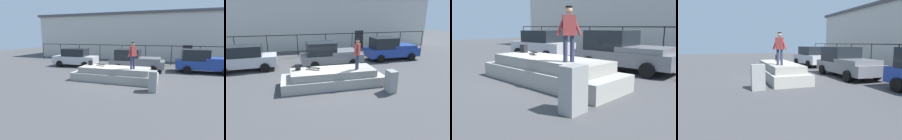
% 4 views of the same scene
% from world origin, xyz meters
% --- Properties ---
extents(ground_plane, '(60.00, 60.00, 0.00)m').
position_xyz_m(ground_plane, '(0.00, 0.00, 0.00)').
color(ground_plane, '#424244').
extents(concrete_ledge, '(5.82, 2.03, 0.95)m').
position_xyz_m(concrete_ledge, '(0.25, -0.44, 0.43)').
color(concrete_ledge, '#9E9B93').
rests_on(concrete_ledge, ground_plane).
extents(skateboarder, '(0.55, 0.72, 1.73)m').
position_xyz_m(skateboarder, '(1.57, -0.78, 1.94)').
color(skateboarder, '#2D334C').
rests_on(skateboarder, concrete_ledge).
extents(skateboard, '(0.81, 0.57, 0.12)m').
position_xyz_m(skateboard, '(-0.85, -0.25, 1.05)').
color(skateboard, black).
rests_on(skateboard, concrete_ledge).
extents(backpack, '(0.29, 0.22, 0.34)m').
position_xyz_m(backpack, '(-1.70, -0.11, 1.12)').
color(backpack, black).
rests_on(backpack, concrete_ledge).
extents(car_silver_sedan_near, '(4.44, 2.18, 1.80)m').
position_xyz_m(car_silver_sedan_near, '(-5.25, 3.96, 0.90)').
color(car_silver_sedan_near, '#B7B7BC').
rests_on(car_silver_sedan_near, ground_plane).
extents(car_grey_pickup_mid, '(4.79, 2.26, 1.87)m').
position_xyz_m(car_grey_pickup_mid, '(0.89, 3.73, 0.92)').
color(car_grey_pickup_mid, slate).
rests_on(car_grey_pickup_mid, ground_plane).
extents(car_blue_pickup_far, '(4.66, 2.04, 1.95)m').
position_xyz_m(car_blue_pickup_far, '(6.53, 4.40, 0.95)').
color(car_blue_pickup_far, navy).
rests_on(car_blue_pickup_far, ground_plane).
extents(utility_box, '(0.45, 0.61, 1.17)m').
position_xyz_m(utility_box, '(3.01, -2.17, 0.58)').
color(utility_box, gray).
rests_on(utility_box, ground_plane).
extents(fence_row, '(24.06, 0.06, 2.07)m').
position_xyz_m(fence_row, '(0.00, 7.46, 1.47)').
color(fence_row, black).
rests_on(fence_row, ground_plane).
extents(warehouse_building, '(29.31, 8.91, 5.99)m').
position_xyz_m(warehouse_building, '(0.00, 14.48, 3.00)').
color(warehouse_building, beige).
rests_on(warehouse_building, ground_plane).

